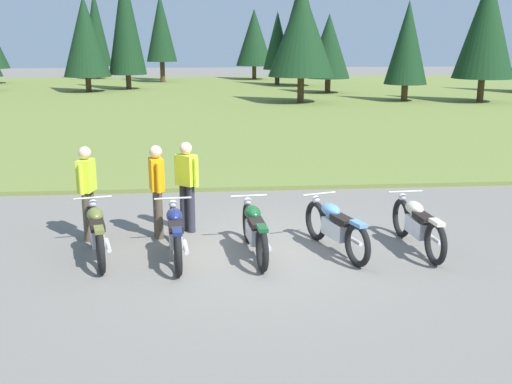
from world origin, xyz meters
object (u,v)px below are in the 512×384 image
(motorcycle_cream, at_px, (418,224))
(rider_checking_bike, at_px, (187,181))
(motorcycle_navy, at_px, (175,233))
(rider_near_row_end, at_px, (87,187))
(motorcycle_british_green, at_px, (254,230))
(rider_in_hivis_vest, at_px, (157,186))
(motorcycle_sky_blue, at_px, (335,227))
(motorcycle_olive, at_px, (97,232))

(motorcycle_cream, xyz_separation_m, rider_checking_bike, (-3.87, 1.33, 0.51))
(motorcycle_navy, distance_m, rider_near_row_end, 1.99)
(motorcycle_british_green, distance_m, rider_in_hivis_vest, 2.02)
(rider_near_row_end, bearing_deg, rider_in_hivis_vest, 0.27)
(motorcycle_british_green, distance_m, motorcycle_sky_blue, 1.35)
(motorcycle_olive, relative_size, motorcycle_sky_blue, 1.01)
(motorcycle_olive, height_order, motorcycle_cream, same)
(motorcycle_cream, distance_m, rider_near_row_end, 5.70)
(motorcycle_olive, distance_m, motorcycle_navy, 1.28)
(motorcycle_british_green, xyz_separation_m, motorcycle_sky_blue, (1.35, 0.06, 0.00))
(motorcycle_british_green, distance_m, motorcycle_cream, 2.75)
(motorcycle_olive, bearing_deg, rider_near_row_end, 107.09)
(motorcycle_sky_blue, bearing_deg, motorcycle_british_green, -177.64)
(rider_in_hivis_vest, relative_size, rider_near_row_end, 1.00)
(motorcycle_sky_blue, bearing_deg, motorcycle_cream, -0.02)
(rider_in_hivis_vest, distance_m, rider_near_row_end, 1.20)
(rider_near_row_end, bearing_deg, motorcycle_cream, -10.36)
(motorcycle_navy, bearing_deg, rider_checking_bike, 83.69)
(motorcycle_navy, bearing_deg, motorcycle_british_green, 2.34)
(motorcycle_cream, relative_size, rider_near_row_end, 1.26)
(motorcycle_olive, bearing_deg, rider_in_hivis_vest, 46.64)
(motorcycle_navy, relative_size, motorcycle_british_green, 1.00)
(rider_checking_bike, bearing_deg, rider_in_hivis_vest, -149.27)
(motorcycle_british_green, height_order, rider_near_row_end, rider_near_row_end)
(motorcycle_cream, height_order, rider_near_row_end, rider_near_row_end)
(rider_near_row_end, xyz_separation_m, rider_checking_bike, (1.72, 0.31, 0.00))
(rider_checking_bike, bearing_deg, motorcycle_sky_blue, -28.36)
(motorcycle_cream, bearing_deg, motorcycle_british_green, -178.85)
(motorcycle_sky_blue, bearing_deg, rider_checking_bike, 151.64)
(motorcycle_olive, height_order, rider_in_hivis_vest, rider_in_hivis_vest)
(motorcycle_olive, distance_m, motorcycle_cream, 5.29)
(motorcycle_navy, distance_m, motorcycle_cream, 4.03)
(motorcycle_cream, xyz_separation_m, rider_in_hivis_vest, (-4.38, 1.03, 0.51))
(rider_near_row_end, bearing_deg, motorcycle_sky_blue, -13.70)
(motorcycle_sky_blue, height_order, motorcycle_cream, same)
(motorcycle_navy, distance_m, rider_in_hivis_vest, 1.29)
(motorcycle_olive, bearing_deg, motorcycle_sky_blue, -0.92)
(motorcycle_olive, relative_size, rider_in_hivis_vest, 1.24)
(motorcycle_british_green, relative_size, motorcycle_cream, 1.00)
(motorcycle_cream, distance_m, rider_in_hivis_vest, 4.53)
(motorcycle_olive, height_order, motorcycle_british_green, same)
(rider_near_row_end, bearing_deg, motorcycle_olive, -72.91)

